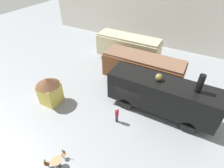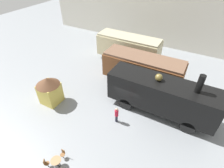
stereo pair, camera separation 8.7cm
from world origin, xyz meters
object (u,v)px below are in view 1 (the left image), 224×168
Objects in this scene: cafe_table_near at (57,162)px; ticket_kiosk at (49,89)px; passenger_coach_wooden at (142,68)px; passenger_coach_vintage at (128,47)px; visitor_person at (117,114)px; steam_locomotive at (161,94)px; cafe_chair_0 at (46,163)px.

cafe_table_near is 0.25× the size of ticket_kiosk.
cafe_table_near is (-1.71, -12.28, -1.59)m from passenger_coach_wooden.
cafe_table_near is at bearing -83.30° from passenger_coach_vintage.
visitor_person is (1.85, 5.83, 0.36)m from cafe_table_near.
ticket_kiosk is at bearing -133.77° from passenger_coach_wooden.
passenger_coach_wooden is at bearing 132.26° from steam_locomotive.
passenger_coach_vintage is 0.97× the size of passenger_coach_wooden.
passenger_coach_vintage is at bearing 131.28° from passenger_coach_wooden.
passenger_coach_wooden is 10.14m from ticket_kiosk.
ticket_kiosk is (-3.36, -11.46, -0.47)m from passenger_coach_vintage.
cafe_table_near is at bearing -97.94° from passenger_coach_wooden.
passenger_coach_vintage is 16.97m from cafe_chair_0.
cafe_chair_0 is at bearing -49.08° from ticket_kiosk.
passenger_coach_vintage reaches higher than ticket_kiosk.
ticket_kiosk is (-4.67, 5.38, 1.16)m from cafe_chair_0.
visitor_person reaches higher than cafe_chair_0.
steam_locomotive is (6.73, -7.55, 0.11)m from passenger_coach_vintage.
cafe_chair_0 is (-0.63, -0.42, -0.06)m from cafe_table_near.
visitor_person is at bearing -88.81° from passenger_coach_wooden.
cafe_chair_0 is 7.22m from ticket_kiosk.
steam_locomotive is (3.09, -3.40, 0.10)m from passenger_coach_wooden.
steam_locomotive is 12.85× the size of cafe_table_near.
visitor_person is 0.57× the size of ticket_kiosk.
cafe_table_near is 6.12m from visitor_person.
steam_locomotive is at bearing -48.28° from passenger_coach_vintage.
passenger_coach_vintage reaches higher than passenger_coach_wooden.
visitor_person is (3.78, -10.60, -1.21)m from passenger_coach_vintage.
passenger_coach_wooden is 6.56m from visitor_person.
visitor_person is (-2.96, -3.05, -1.32)m from steam_locomotive.
passenger_coach_vintage is 10.12m from steam_locomotive.
visitor_person is at bearing -134.15° from steam_locomotive.
cafe_chair_0 is 0.51× the size of visitor_person.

